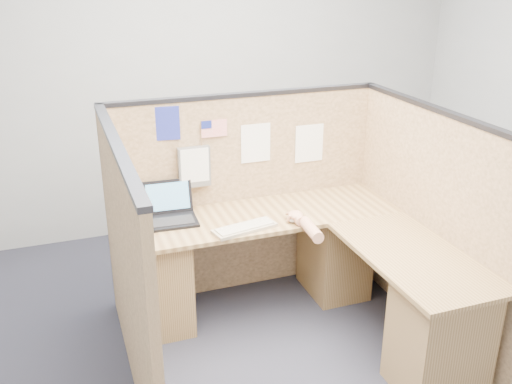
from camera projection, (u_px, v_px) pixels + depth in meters
name	position (u px, v px, depth m)	size (l,w,h in m)	color
floor	(296.00, 357.00, 3.68)	(5.00, 5.00, 0.00)	#1F202C
wall_back	(201.00, 79.00, 5.13)	(5.00, 5.00, 0.00)	#999C9E
cubicle_partitions	(274.00, 223.00, 3.77)	(2.06, 1.83, 1.53)	brown
l_desk	(306.00, 278.00, 3.85)	(1.95, 1.75, 0.73)	brown
laptop	(170.00, 211.00, 3.91)	(0.35, 0.34, 0.25)	black
keyboard	(245.00, 228.00, 3.77)	(0.45, 0.23, 0.03)	tan
mouse	(295.00, 219.00, 3.88)	(0.12, 0.07, 0.05)	#B3B4B8
hand_forearm	(306.00, 225.00, 3.74)	(0.12, 0.42, 0.09)	tan
blue_poster	(167.00, 124.00, 3.85)	(0.17, 0.00, 0.23)	navy
american_flag	(211.00, 130.00, 3.96)	(0.19, 0.01, 0.32)	olive
file_holder	(194.00, 167.00, 4.00)	(0.23, 0.05, 0.29)	slate
paper_left	(256.00, 143.00, 4.12)	(0.22, 0.00, 0.28)	white
paper_right	(309.00, 143.00, 4.27)	(0.23, 0.00, 0.29)	white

